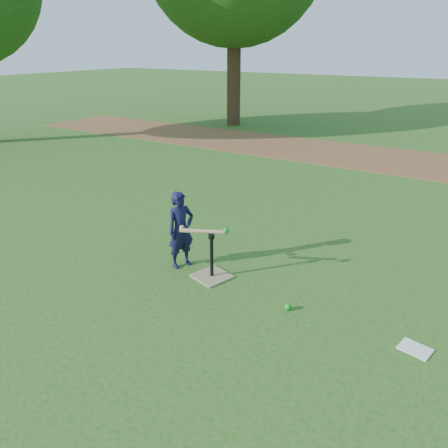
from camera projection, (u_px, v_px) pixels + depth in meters
The scene contains 7 objects.
ground at pixel (232, 273), 5.86m from camera, with size 80.00×80.00×0.00m, color #285116.
dirt_strip at pixel (377, 158), 11.72m from camera, with size 24.00×3.00×0.01m, color brown.
child at pixel (181, 230), 5.85m from camera, with size 0.39×0.25×1.07m, color black.
wiffle_ball_ground at pixel (288, 307), 5.02m from camera, with size 0.08×0.08×0.08m, color #0D991D.
clipboard at pixel (415, 349), 4.38m from camera, with size 0.30×0.23×0.01m, color white.
batting_tee at pixel (212, 269), 5.71m from camera, with size 0.54×0.54×0.61m.
swing_action at pixel (205, 231), 5.54m from camera, with size 0.68×0.31×0.13m.
Camera 1 is at (2.66, -4.43, 2.84)m, focal length 35.00 mm.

